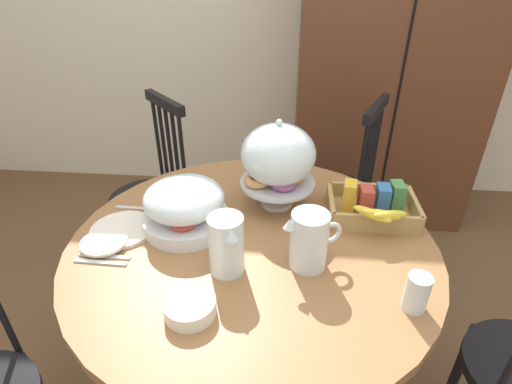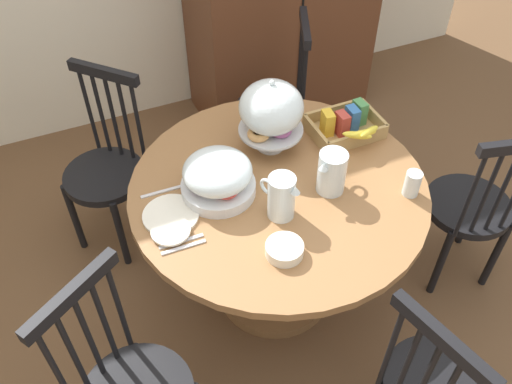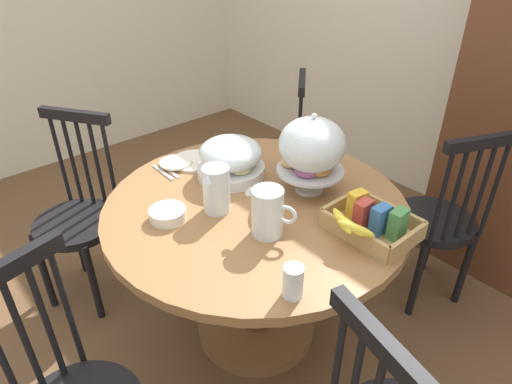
# 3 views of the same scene
# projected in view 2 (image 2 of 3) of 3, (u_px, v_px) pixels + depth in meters

# --- Properties ---
(ground_plane) EXTENTS (10.00, 10.00, 0.00)m
(ground_plane) POSITION_uv_depth(u_px,v_px,m) (280.00, 299.00, 2.71)
(ground_plane) COLOR brown
(dining_table) EXTENTS (1.23, 1.23, 0.74)m
(dining_table) POSITION_uv_depth(u_px,v_px,m) (277.00, 219.00, 2.38)
(dining_table) COLOR olive
(dining_table) RESTS_ON ground_plane
(windsor_chair_near_window) EXTENTS (0.42, 0.42, 0.97)m
(windsor_chair_near_window) POSITION_uv_depth(u_px,v_px,m) (471.00, 209.00, 2.53)
(windsor_chair_near_window) COLOR black
(windsor_chair_near_window) RESTS_ON ground_plane
(windsor_chair_by_cabinet) EXTENTS (0.44, 0.44, 0.97)m
(windsor_chair_by_cabinet) POSITION_uv_depth(u_px,v_px,m) (276.00, 108.00, 3.08)
(windsor_chair_by_cabinet) COLOR black
(windsor_chair_by_cabinet) RESTS_ON ground_plane
(windsor_chair_facing_door) EXTENTS (0.47, 0.47, 0.97)m
(windsor_chair_facing_door) POSITION_uv_depth(u_px,v_px,m) (107.00, 172.00, 2.70)
(windsor_chair_facing_door) COLOR black
(windsor_chair_facing_door) RESTS_ON ground_plane
(pastry_stand_with_dome) EXTENTS (0.28, 0.28, 0.34)m
(pastry_stand_with_dome) POSITION_uv_depth(u_px,v_px,m) (271.00, 110.00, 2.26)
(pastry_stand_with_dome) COLOR silver
(pastry_stand_with_dome) RESTS_ON dining_table
(fruit_platter_covered) EXTENTS (0.30, 0.30, 0.18)m
(fruit_platter_covered) POSITION_uv_depth(u_px,v_px,m) (218.00, 177.00, 2.14)
(fruit_platter_covered) COLOR silver
(fruit_platter_covered) RESTS_ON dining_table
(orange_juice_pitcher) EXTENTS (0.19, 0.11, 0.18)m
(orange_juice_pitcher) POSITION_uv_depth(u_px,v_px,m) (332.00, 174.00, 2.15)
(orange_juice_pitcher) COLOR silver
(orange_juice_pitcher) RESTS_ON dining_table
(milk_pitcher) EXTENTS (0.11, 0.18, 0.19)m
(milk_pitcher) POSITION_uv_depth(u_px,v_px,m) (281.00, 198.00, 2.05)
(milk_pitcher) COLOR silver
(milk_pitcher) RESTS_ON dining_table
(cereal_basket) EXTENTS (0.32, 0.30, 0.12)m
(cereal_basket) POSITION_uv_depth(u_px,v_px,m) (347.00, 125.00, 2.43)
(cereal_basket) COLOR tan
(cereal_basket) RESTS_ON dining_table
(china_plate_large) EXTENTS (0.22, 0.22, 0.01)m
(china_plate_large) POSITION_uv_depth(u_px,v_px,m) (171.00, 215.00, 2.10)
(china_plate_large) COLOR white
(china_plate_large) RESTS_ON dining_table
(china_plate_small) EXTENTS (0.15, 0.15, 0.01)m
(china_plate_small) POSITION_uv_depth(u_px,v_px,m) (171.00, 231.00, 2.03)
(china_plate_small) COLOR white
(china_plate_small) RESTS_ON china_plate_large
(cereal_bowl) EXTENTS (0.14, 0.14, 0.04)m
(cereal_bowl) POSITION_uv_depth(u_px,v_px,m) (284.00, 249.00, 1.96)
(cereal_bowl) COLOR white
(cereal_bowl) RESTS_ON dining_table
(drinking_glass) EXTENTS (0.06, 0.06, 0.11)m
(drinking_glass) POSITION_uv_depth(u_px,v_px,m) (412.00, 184.00, 2.16)
(drinking_glass) COLOR silver
(drinking_glass) RESTS_ON dining_table
(table_knife) EXTENTS (0.17, 0.02, 0.01)m
(table_knife) POSITION_uv_depth(u_px,v_px,m) (181.00, 241.00, 2.01)
(table_knife) COLOR silver
(table_knife) RESTS_ON dining_table
(dinner_fork) EXTENTS (0.17, 0.02, 0.01)m
(dinner_fork) POSITION_uv_depth(u_px,v_px,m) (184.00, 247.00, 1.99)
(dinner_fork) COLOR silver
(dinner_fork) RESTS_ON dining_table
(soup_spoon) EXTENTS (0.17, 0.02, 0.01)m
(soup_spoon) POSITION_uv_depth(u_px,v_px,m) (161.00, 192.00, 2.20)
(soup_spoon) COLOR silver
(soup_spoon) RESTS_ON dining_table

